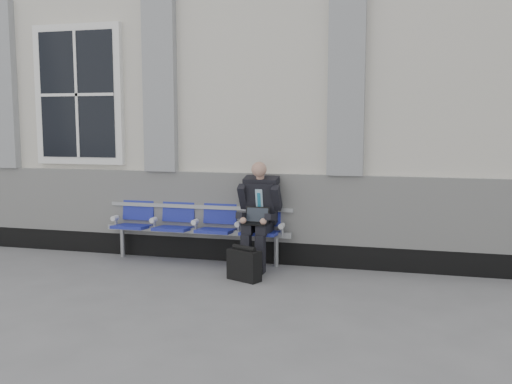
# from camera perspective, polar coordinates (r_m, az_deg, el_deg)

# --- Properties ---
(station_building) EXTENTS (14.40, 4.40, 4.49)m
(station_building) POSITION_cam_1_polar(r_m,az_deg,el_deg) (10.44, -13.10, 8.74)
(station_building) COLOR beige
(station_building) RESTS_ON ground
(bench) EXTENTS (2.60, 0.47, 0.91)m
(bench) POSITION_cam_1_polar(r_m,az_deg,el_deg) (7.69, -5.94, -2.89)
(bench) COLOR #9EA0A3
(bench) RESTS_ON ground
(businessman) EXTENTS (0.54, 0.73, 1.37)m
(businessman) POSITION_cam_1_polar(r_m,az_deg,el_deg) (7.27, 0.31, -1.86)
(businessman) COLOR black
(businessman) RESTS_ON ground
(briefcase) EXTENTS (0.44, 0.32, 0.42)m
(briefcase) POSITION_cam_1_polar(r_m,az_deg,el_deg) (6.80, -1.19, -7.24)
(briefcase) COLOR black
(briefcase) RESTS_ON ground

